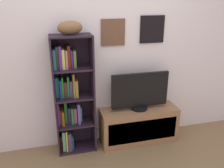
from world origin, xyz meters
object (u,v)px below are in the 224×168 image
at_px(bookshelf, 70,96).
at_px(television, 140,92).
at_px(tv_stand, 139,125).
at_px(football, 70,28).

bearing_deg(bookshelf, television, -4.15).
bearing_deg(television, bookshelf, 175.85).
distance_m(tv_stand, television, 0.49).
bearing_deg(football, television, -2.19).
xyz_separation_m(football, television, (0.85, -0.03, -0.84)).
height_order(tv_stand, television, television).
bearing_deg(football, tv_stand, -2.26).
relative_size(bookshelf, television, 1.95).
relative_size(bookshelf, tv_stand, 1.43).
distance_m(football, tv_stand, 1.58).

